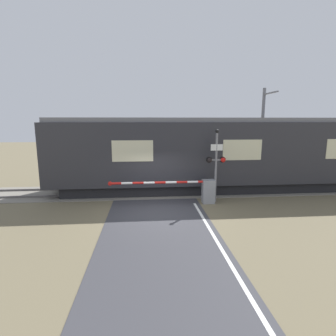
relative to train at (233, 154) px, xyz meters
name	(u,v)px	position (x,y,z in m)	size (l,w,h in m)	color
ground_plane	(157,212)	(-4.58, -3.44, -2.14)	(80.00, 80.00, 0.00)	#6B6047
track_bed	(154,191)	(-4.58, 0.00, -2.12)	(36.00, 3.20, 0.13)	slate
train	(233,154)	(0.00, 0.00, 0.00)	(20.75, 2.79, 4.20)	black
crossing_barrier	(201,190)	(-2.37, -2.35, -1.47)	(5.17, 0.44, 1.19)	gray
signal_post	(216,161)	(-1.59, -2.17, -0.07)	(0.98, 0.26, 3.64)	gray
catenary_pole	(262,133)	(2.72, 2.33, 1.07)	(0.20, 1.90, 6.13)	slate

